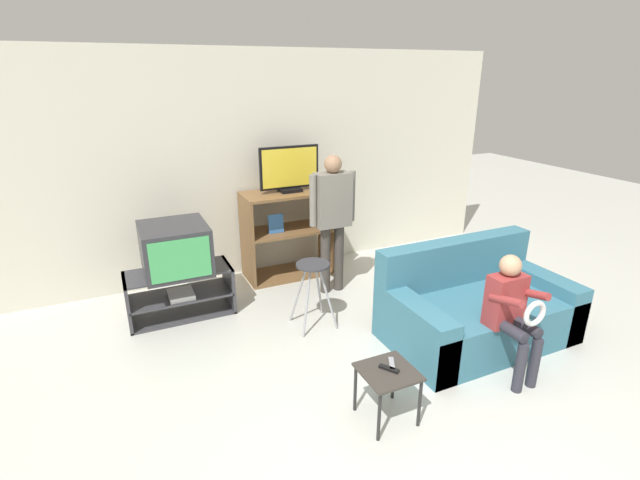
# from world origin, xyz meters

# --- Properties ---
(ground_plane) EXTENTS (18.00, 18.00, 0.00)m
(ground_plane) POSITION_xyz_m (0.00, 0.00, 0.00)
(ground_plane) COLOR beige
(wall_back) EXTENTS (6.40, 0.06, 2.60)m
(wall_back) POSITION_xyz_m (0.00, 3.56, 1.30)
(wall_back) COLOR silver
(wall_back) RESTS_ON ground_plane
(tv_stand) EXTENTS (1.03, 0.45, 0.49)m
(tv_stand) POSITION_xyz_m (-1.14, 2.74, 0.24)
(tv_stand) COLOR #38383D
(tv_stand) RESTS_ON ground_plane
(television_main) EXTENTS (0.63, 0.66, 0.47)m
(television_main) POSITION_xyz_m (-1.14, 2.75, 0.72)
(television_main) COLOR #2D2D33
(television_main) RESTS_ON tv_stand
(media_shelf) EXTENTS (1.06, 0.51, 1.04)m
(media_shelf) POSITION_xyz_m (0.22, 3.23, 0.53)
(media_shelf) COLOR brown
(media_shelf) RESTS_ON ground_plane
(television_flat) EXTENTS (0.71, 0.20, 0.52)m
(television_flat) POSITION_xyz_m (0.25, 3.23, 1.29)
(television_flat) COLOR black
(television_flat) RESTS_ON media_shelf
(folding_stool) EXTENTS (0.38, 0.36, 0.65)m
(folding_stool) POSITION_xyz_m (-0.01, 2.00, 0.52)
(folding_stool) COLOR #99999E
(folding_stool) RESTS_ON ground_plane
(snack_table) EXTENTS (0.37, 0.37, 0.40)m
(snack_table) POSITION_xyz_m (-0.07, 0.59, 0.34)
(snack_table) COLOR #38332D
(snack_table) RESTS_ON ground_plane
(remote_control_black) EXTENTS (0.11, 0.14, 0.02)m
(remote_control_black) POSITION_xyz_m (-0.06, 0.60, 0.41)
(remote_control_black) COLOR black
(remote_control_black) RESTS_ON snack_table
(remote_control_white) EXTENTS (0.10, 0.14, 0.02)m
(remote_control_white) POSITION_xyz_m (-0.01, 0.63, 0.41)
(remote_control_white) COLOR gray
(remote_control_white) RESTS_ON snack_table
(couch) EXTENTS (1.68, 0.96, 0.85)m
(couch) POSITION_xyz_m (1.27, 1.19, 0.28)
(couch) COLOR teal
(couch) RESTS_ON ground_plane
(person_standing_adult) EXTENTS (0.53, 0.20, 1.54)m
(person_standing_adult) POSITION_xyz_m (0.49, 2.61, 0.93)
(person_standing_adult) COLOR #3D3833
(person_standing_adult) RESTS_ON ground_plane
(person_seated_child) EXTENTS (0.33, 0.43, 1.02)m
(person_seated_child) POSITION_xyz_m (1.10, 0.64, 0.60)
(person_seated_child) COLOR #2D2D38
(person_seated_child) RESTS_ON ground_plane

